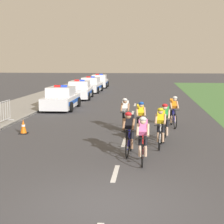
# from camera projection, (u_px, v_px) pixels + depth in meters

# --- Properties ---
(ground_plane) EXTENTS (160.00, 160.00, 0.00)m
(ground_plane) POSITION_uv_depth(u_px,v_px,m) (106.00, 206.00, 8.08)
(ground_plane) COLOR #424247
(sidewalk_slab) EXTENTS (3.80, 60.00, 0.12)m
(sidewalk_slab) POSITION_uv_depth(u_px,v_px,m) (9.00, 111.00, 22.61)
(sidewalk_slab) COLOR gray
(sidewalk_slab) RESTS_ON ground
(kerb_edge) EXTENTS (0.16, 60.00, 0.13)m
(kerb_edge) POSITION_uv_depth(u_px,v_px,m) (38.00, 111.00, 22.43)
(kerb_edge) COLOR #9E9E99
(kerb_edge) RESTS_ON ground
(lane_markings_centre) EXTENTS (0.14, 21.60, 0.01)m
(lane_markings_centre) POSITION_uv_depth(u_px,v_px,m) (127.00, 132.00, 16.29)
(lane_markings_centre) COLOR white
(lane_markings_centre) RESTS_ON ground
(cyclist_lead) EXTENTS (0.42, 1.72, 1.56)m
(cyclist_lead) POSITION_uv_depth(u_px,v_px,m) (143.00, 139.00, 11.33)
(cyclist_lead) COLOR black
(cyclist_lead) RESTS_ON ground
(cyclist_second) EXTENTS (0.44, 1.72, 1.56)m
(cyclist_second) POSITION_uv_depth(u_px,v_px,m) (129.00, 132.00, 12.32)
(cyclist_second) COLOR black
(cyclist_second) RESTS_ON ground
(cyclist_third) EXTENTS (0.45, 1.72, 1.56)m
(cyclist_third) POSITION_uv_depth(u_px,v_px,m) (161.00, 127.00, 13.36)
(cyclist_third) COLOR black
(cyclist_third) RESTS_ON ground
(cyclist_fourth) EXTENTS (0.45, 1.72, 1.56)m
(cyclist_fourth) POSITION_uv_depth(u_px,v_px,m) (165.00, 121.00, 14.53)
(cyclist_fourth) COLOR black
(cyclist_fourth) RESTS_ON ground
(cyclist_fifth) EXTENTS (0.45, 1.72, 1.56)m
(cyclist_fifth) POSITION_uv_depth(u_px,v_px,m) (141.00, 118.00, 15.22)
(cyclist_fifth) COLOR black
(cyclist_fifth) RESTS_ON ground
(cyclist_sixth) EXTENTS (0.42, 1.72, 1.56)m
(cyclist_sixth) POSITION_uv_depth(u_px,v_px,m) (125.00, 114.00, 16.58)
(cyclist_sixth) COLOR black
(cyclist_sixth) RESTS_ON ground
(cyclist_seventh) EXTENTS (0.46, 1.72, 1.56)m
(cyclist_seventh) POSITION_uv_depth(u_px,v_px,m) (173.00, 111.00, 17.44)
(cyclist_seventh) COLOR black
(cyclist_seventh) RESTS_ON ground
(police_car_nearest) EXTENTS (2.03, 4.42, 1.59)m
(police_car_nearest) POSITION_uv_depth(u_px,v_px,m) (61.00, 99.00, 23.78)
(police_car_nearest) COLOR silver
(police_car_nearest) RESTS_ON ground
(police_car_second) EXTENTS (2.19, 4.49, 1.59)m
(police_car_second) POSITION_uv_depth(u_px,v_px,m) (80.00, 90.00, 30.22)
(police_car_second) COLOR white
(police_car_second) RESTS_ON ground
(police_car_third) EXTENTS (2.06, 4.43, 1.59)m
(police_car_third) POSITION_uv_depth(u_px,v_px,m) (91.00, 85.00, 36.14)
(police_car_third) COLOR white
(police_car_third) RESTS_ON ground
(police_car_furthest) EXTENTS (2.14, 4.47, 1.59)m
(police_car_furthest) POSITION_uv_depth(u_px,v_px,m) (99.00, 82.00, 42.39)
(police_car_furthest) COLOR white
(police_car_furthest) RESTS_ON ground
(crowd_barrier_rear) EXTENTS (0.52, 2.32, 1.07)m
(crowd_barrier_rear) POSITION_uv_depth(u_px,v_px,m) (1.00, 113.00, 17.67)
(crowd_barrier_rear) COLOR #B7BABF
(crowd_barrier_rear) RESTS_ON sidewalk_slab
(traffic_cone_near) EXTENTS (0.36, 0.36, 0.64)m
(traffic_cone_near) POSITION_uv_depth(u_px,v_px,m) (23.00, 127.00, 15.89)
(traffic_cone_near) COLOR black
(traffic_cone_near) RESTS_ON ground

